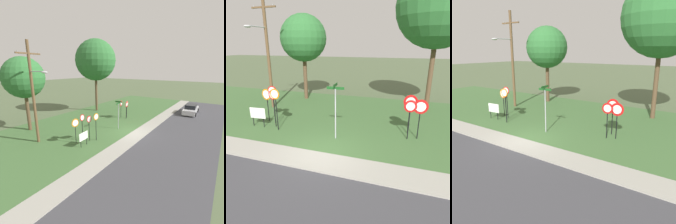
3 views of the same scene
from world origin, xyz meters
The scene contains 15 objects.
ground_plane centered at (0.00, 0.00, 0.00)m, with size 160.00×160.00×0.00m, color #4C5B3D.
sidewalk_strip centered at (0.00, -0.80, 0.03)m, with size 44.00×1.60×0.06m, color #99968C.
grass_median centered at (0.00, 6.00, 0.02)m, with size 44.00×12.00×0.04m, color #3D6033.
stop_sign_near_left centered at (-5.16, 2.92, 1.70)m, with size 0.74×0.14×2.29m.
stop_sign_near_right centered at (-3.66, 1.78, 1.92)m, with size 0.64×0.10×2.63m.
stop_sign_far_left centered at (-4.50, 2.71, 1.86)m, with size 0.60×0.12×2.57m.
stop_sign_far_center centered at (-4.12, 2.21, 1.77)m, with size 0.61×0.09×2.43m.
yield_sign_near_left centered at (4.06, 3.80, 1.82)m, with size 0.80×0.18×2.38m.
yield_sign_near_right centered at (4.59, 3.19, 1.75)m, with size 0.81×0.13×2.30m.
yield_sign_far_left centered at (4.06, 2.96, 1.73)m, with size 0.69×0.14×2.28m.
street_name_post centered at (0.18, 1.77, 1.91)m, with size 0.96×0.82×3.16m.
utility_pole centered at (-6.98, 5.83, 4.80)m, with size 2.10×2.35×8.83m.
notice_board centered at (-5.21, 1.92, 0.87)m, with size 1.10×0.11×1.25m.
oak_tree_left centered at (-5.68, 9.63, 5.69)m, with size 4.22×4.22×7.78m.
oak_tree_right centered at (5.39, 9.25, 7.81)m, with size 6.10×6.10×10.84m.
Camera 2 is at (3.79, -8.45, 5.16)m, focal length 33.31 mm.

